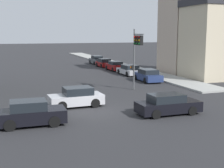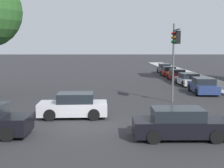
{
  "view_description": "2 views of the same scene",
  "coord_description": "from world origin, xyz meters",
  "px_view_note": "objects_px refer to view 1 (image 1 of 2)",
  "views": [
    {
      "loc": [
        -5.96,
        -20.65,
        5.49
      ],
      "look_at": [
        2.33,
        2.86,
        1.41
      ],
      "focal_mm": 50.0,
      "sensor_mm": 36.0,
      "label": 1
    },
    {
      "loc": [
        1.28,
        -16.27,
        4.2
      ],
      "look_at": [
        1.44,
        2.4,
        1.95
      ],
      "focal_mm": 50.0,
      "sensor_mm": 36.0,
      "label": 2
    }
  ],
  "objects_px": {
    "parked_car_3": "(104,63)",
    "parked_car_4": "(97,60)",
    "parked_car_1": "(129,70)",
    "parked_car_2": "(115,66)",
    "crossing_car_2": "(31,114)",
    "parked_car_0": "(148,75)",
    "crossing_car_0": "(76,97)",
    "traffic_signal": "(137,47)",
    "crossing_car_1": "(168,105)"
  },
  "relations": [
    {
      "from": "crossing_car_1",
      "to": "parked_car_0",
      "type": "xyz_separation_m",
      "value": [
        5.2,
        13.82,
        0.0
      ]
    },
    {
      "from": "parked_car_1",
      "to": "parked_car_2",
      "type": "height_order",
      "value": "parked_car_2"
    },
    {
      "from": "crossing_car_0",
      "to": "parked_car_1",
      "type": "bearing_deg",
      "value": -127.16
    },
    {
      "from": "parked_car_3",
      "to": "parked_car_4",
      "type": "distance_m",
      "value": 5.19
    },
    {
      "from": "crossing_car_1",
      "to": "parked_car_0",
      "type": "relative_size",
      "value": 0.97
    },
    {
      "from": "crossing_car_1",
      "to": "parked_car_2",
      "type": "bearing_deg",
      "value": 78.12
    },
    {
      "from": "crossing_car_0",
      "to": "parked_car_3",
      "type": "relative_size",
      "value": 1.06
    },
    {
      "from": "crossing_car_0",
      "to": "parked_car_4",
      "type": "height_order",
      "value": "parked_car_4"
    },
    {
      "from": "parked_car_1",
      "to": "parked_car_4",
      "type": "height_order",
      "value": "parked_car_4"
    },
    {
      "from": "parked_car_3",
      "to": "parked_car_4",
      "type": "height_order",
      "value": "parked_car_4"
    },
    {
      "from": "crossing_car_0",
      "to": "crossing_car_2",
      "type": "bearing_deg",
      "value": 44.38
    },
    {
      "from": "traffic_signal",
      "to": "crossing_car_1",
      "type": "bearing_deg",
      "value": 81.58
    },
    {
      "from": "parked_car_0",
      "to": "parked_car_3",
      "type": "bearing_deg",
      "value": 2.3
    },
    {
      "from": "crossing_car_2",
      "to": "parked_car_0",
      "type": "distance_m",
      "value": 19.56
    },
    {
      "from": "crossing_car_0",
      "to": "crossing_car_1",
      "type": "distance_m",
      "value": 6.89
    },
    {
      "from": "parked_car_1",
      "to": "parked_car_4",
      "type": "bearing_deg",
      "value": -2.11
    },
    {
      "from": "traffic_signal",
      "to": "crossing_car_0",
      "type": "relative_size",
      "value": 1.44
    },
    {
      "from": "traffic_signal",
      "to": "parked_car_1",
      "type": "relative_size",
      "value": 1.29
    },
    {
      "from": "crossing_car_0",
      "to": "parked_car_4",
      "type": "distance_m",
      "value": 32.68
    },
    {
      "from": "parked_car_1",
      "to": "parked_car_2",
      "type": "distance_m",
      "value": 5.27
    },
    {
      "from": "traffic_signal",
      "to": "crossing_car_0",
      "type": "distance_m",
      "value": 8.86
    },
    {
      "from": "parked_car_4",
      "to": "traffic_signal",
      "type": "bearing_deg",
      "value": 171.06
    },
    {
      "from": "crossing_car_2",
      "to": "parked_car_1",
      "type": "height_order",
      "value": "crossing_car_2"
    },
    {
      "from": "crossing_car_1",
      "to": "parked_car_4",
      "type": "distance_m",
      "value": 35.58
    },
    {
      "from": "parked_car_0",
      "to": "parked_car_1",
      "type": "relative_size",
      "value": 0.99
    },
    {
      "from": "parked_car_1",
      "to": "parked_car_4",
      "type": "distance_m",
      "value": 15.61
    },
    {
      "from": "parked_car_1",
      "to": "parked_car_4",
      "type": "relative_size",
      "value": 1.03
    },
    {
      "from": "traffic_signal",
      "to": "crossing_car_2",
      "type": "bearing_deg",
      "value": 39.36
    },
    {
      "from": "crossing_car_2",
      "to": "parked_car_0",
      "type": "height_order",
      "value": "crossing_car_2"
    },
    {
      "from": "traffic_signal",
      "to": "parked_car_3",
      "type": "bearing_deg",
      "value": -98.53
    },
    {
      "from": "crossing_car_0",
      "to": "parked_car_2",
      "type": "distance_m",
      "value": 23.06
    },
    {
      "from": "parked_car_2",
      "to": "traffic_signal",
      "type": "bearing_deg",
      "value": 165.67
    },
    {
      "from": "parked_car_0",
      "to": "crossing_car_2",
      "type": "bearing_deg",
      "value": 135.45
    },
    {
      "from": "crossing_car_1",
      "to": "parked_car_4",
      "type": "relative_size",
      "value": 0.99
    },
    {
      "from": "crossing_car_1",
      "to": "parked_car_1",
      "type": "relative_size",
      "value": 0.96
    },
    {
      "from": "traffic_signal",
      "to": "crossing_car_0",
      "type": "xyz_separation_m",
      "value": [
        -6.86,
        -4.36,
        -3.53
      ]
    },
    {
      "from": "crossing_car_2",
      "to": "parked_car_1",
      "type": "bearing_deg",
      "value": 54.6
    },
    {
      "from": "crossing_car_2",
      "to": "parked_car_0",
      "type": "bearing_deg",
      "value": 44.7
    },
    {
      "from": "crossing_car_0",
      "to": "traffic_signal",
      "type": "bearing_deg",
      "value": -149.72
    },
    {
      "from": "traffic_signal",
      "to": "parked_car_4",
      "type": "height_order",
      "value": "traffic_signal"
    },
    {
      "from": "parked_car_2",
      "to": "crossing_car_0",
      "type": "bearing_deg",
      "value": 151.33
    },
    {
      "from": "crossing_car_0",
      "to": "parked_car_2",
      "type": "relative_size",
      "value": 0.98
    },
    {
      "from": "traffic_signal",
      "to": "parked_car_3",
      "type": "relative_size",
      "value": 1.53
    },
    {
      "from": "parked_car_1",
      "to": "parked_car_3",
      "type": "xyz_separation_m",
      "value": [
        -0.11,
        10.42,
        0.01
      ]
    },
    {
      "from": "parked_car_1",
      "to": "parked_car_4",
      "type": "xyz_separation_m",
      "value": [
        0.15,
        15.61,
        0.07
      ]
    },
    {
      "from": "traffic_signal",
      "to": "crossing_car_0",
      "type": "bearing_deg",
      "value": 33.76
    },
    {
      "from": "parked_car_3",
      "to": "parked_car_4",
      "type": "xyz_separation_m",
      "value": [
        0.26,
        5.19,
        0.06
      ]
    },
    {
      "from": "crossing_car_2",
      "to": "parked_car_1",
      "type": "xyz_separation_m",
      "value": [
        14.35,
        19.12,
        -0.08
      ]
    },
    {
      "from": "traffic_signal",
      "to": "crossing_car_1",
      "type": "xyz_separation_m",
      "value": [
        -1.49,
        -8.68,
        -3.56
      ]
    },
    {
      "from": "parked_car_0",
      "to": "parked_car_1",
      "type": "xyz_separation_m",
      "value": [
        0.09,
        5.73,
        -0.03
      ]
    }
  ]
}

